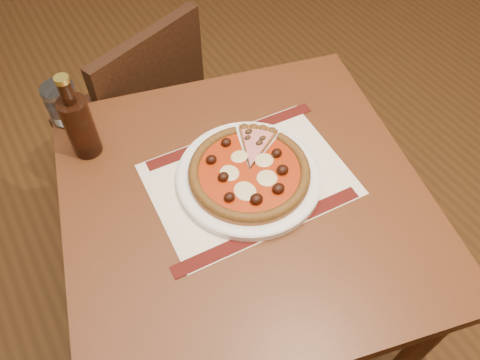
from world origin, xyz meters
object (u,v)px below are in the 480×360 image
chair_far (141,114)px  plate (249,177)px  table (244,219)px  pizza (249,171)px  water_glass (63,103)px  bottle (79,124)px

chair_far → plate: chair_far is taller
table → pizza: size_ratio=3.55×
table → pizza: bearing=44.3°
table → chair_far: size_ratio=1.17×
table → chair_far: 0.66m
chair_far → pizza: bearing=76.2°
chair_far → plate: (0.05, -0.60, 0.28)m
table → pizza: 0.14m
water_glass → table: bearing=-59.5°
chair_far → bottle: (-0.23, -0.33, 0.36)m
pizza → water_glass: water_glass is taller
table → bottle: (-0.25, 0.31, 0.19)m
pizza → water_glass: size_ratio=2.76×
chair_far → plate: size_ratio=2.53×
table → water_glass: (-0.26, 0.44, 0.15)m
table → water_glass: water_glass is taller
plate → bottle: size_ratio=1.47×
table → plate: plate is taller
table → bottle: 0.44m
plate → water_glass: size_ratio=3.31×
water_glass → plate: bearing=-54.8°
pizza → water_glass: bearing=125.2°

